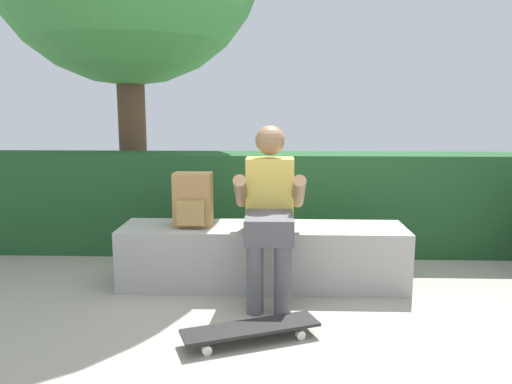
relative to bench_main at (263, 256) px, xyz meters
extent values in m
plane|color=gray|center=(0.00, -0.41, -0.23)|extent=(24.00, 24.00, 0.00)
cube|color=#9C9B95|center=(0.00, 0.00, 0.00)|extent=(2.12, 0.49, 0.46)
cube|color=gold|center=(0.05, -0.07, 0.49)|extent=(0.34, 0.22, 0.52)
sphere|color=#8C6647|center=(0.05, -0.07, 0.87)|extent=(0.21, 0.21, 0.21)
cube|color=#4C4C51|center=(0.05, -0.38, 0.31)|extent=(0.32, 0.40, 0.17)
cylinder|color=#4C4C51|center=(-0.04, -0.53, 0.00)|extent=(0.11, 0.11, 0.46)
cylinder|color=#4C4C51|center=(0.14, -0.53, 0.00)|extent=(0.11, 0.11, 0.46)
cylinder|color=#8C6647|center=(-0.15, -0.21, 0.53)|extent=(0.09, 0.33, 0.27)
cylinder|color=#8C6647|center=(0.25, -0.21, 0.53)|extent=(0.09, 0.33, 0.27)
cube|color=black|center=(-0.05, -0.93, -0.15)|extent=(0.82, 0.48, 0.02)
cylinder|color=silver|center=(0.19, -0.76, -0.20)|extent=(0.06, 0.05, 0.05)
cylinder|color=silver|center=(0.24, -0.90, -0.20)|extent=(0.06, 0.05, 0.05)
cylinder|color=silver|center=(-0.33, -0.96, -0.20)|extent=(0.06, 0.05, 0.05)
cylinder|color=silver|center=(-0.28, -1.10, -0.20)|extent=(0.06, 0.05, 0.05)
cube|color=#A37A47|center=(-0.52, 0.00, 0.43)|extent=(0.28, 0.18, 0.40)
cube|color=#A27E43|center=(-0.52, -0.11, 0.35)|extent=(0.20, 0.05, 0.18)
cube|color=#1E4824|center=(0.36, 0.92, 0.23)|extent=(6.41, 0.50, 0.92)
cylinder|color=#473323|center=(-1.34, 1.34, 0.98)|extent=(0.27, 0.27, 2.42)
camera|label=1|loc=(0.08, -3.61, 1.10)|focal=34.90mm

